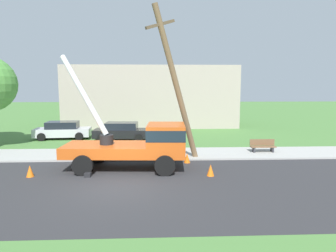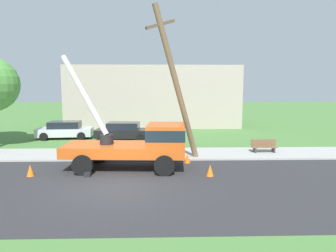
{
  "view_description": "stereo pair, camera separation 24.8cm",
  "coord_description": "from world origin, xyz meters",
  "px_view_note": "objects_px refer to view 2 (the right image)",
  "views": [
    {
      "loc": [
        1.58,
        -12.58,
        4.28
      ],
      "look_at": [
        2.26,
        3.27,
        2.19
      ],
      "focal_mm": 32.31,
      "sensor_mm": 36.0,
      "label": 1
    },
    {
      "loc": [
        1.83,
        -12.59,
        4.28
      ],
      "look_at": [
        2.26,
        3.27,
        2.19
      ],
      "focal_mm": 32.31,
      "sensor_mm": 36.0,
      "label": 2
    }
  ],
  "objects_px": {
    "traffic_cone_curbside": "(187,158)",
    "traffic_cone_ahead": "(210,170)",
    "leaning_utility_pole": "(176,84)",
    "parked_sedan_black": "(123,131)",
    "park_bench": "(264,147)",
    "utility_truck": "(141,142)",
    "parked_sedan_silver": "(65,130)",
    "traffic_cone_behind": "(30,170)"
  },
  "relations": [
    {
      "from": "traffic_cone_behind",
      "to": "traffic_cone_curbside",
      "type": "relative_size",
      "value": 1.0
    },
    {
      "from": "traffic_cone_curbside",
      "to": "leaning_utility_pole",
      "type": "bearing_deg",
      "value": 146.61
    },
    {
      "from": "utility_truck",
      "to": "park_bench",
      "type": "relative_size",
      "value": 4.22
    },
    {
      "from": "traffic_cone_curbside",
      "to": "traffic_cone_ahead",
      "type": "bearing_deg",
      "value": -71.3
    },
    {
      "from": "utility_truck",
      "to": "parked_sedan_silver",
      "type": "distance_m",
      "value": 11.7
    },
    {
      "from": "traffic_cone_ahead",
      "to": "traffic_cone_curbside",
      "type": "distance_m",
      "value": 2.7
    },
    {
      "from": "traffic_cone_behind",
      "to": "utility_truck",
      "type": "bearing_deg",
      "value": 12.89
    },
    {
      "from": "traffic_cone_behind",
      "to": "park_bench",
      "type": "height_order",
      "value": "park_bench"
    },
    {
      "from": "leaning_utility_pole",
      "to": "parked_sedan_silver",
      "type": "bearing_deg",
      "value": 137.94
    },
    {
      "from": "utility_truck",
      "to": "traffic_cone_curbside",
      "type": "xyz_separation_m",
      "value": [
        2.52,
        1.15,
        -1.13
      ]
    },
    {
      "from": "leaning_utility_pole",
      "to": "parked_sedan_silver",
      "type": "xyz_separation_m",
      "value": [
        -8.76,
        7.9,
        -3.72
      ]
    },
    {
      "from": "utility_truck",
      "to": "parked_sedan_black",
      "type": "bearing_deg",
      "value": 102.65
    },
    {
      "from": "traffic_cone_curbside",
      "to": "park_bench",
      "type": "relative_size",
      "value": 0.35
    },
    {
      "from": "traffic_cone_behind",
      "to": "traffic_cone_curbside",
      "type": "distance_m",
      "value": 8.1
    },
    {
      "from": "utility_truck",
      "to": "park_bench",
      "type": "height_order",
      "value": "utility_truck"
    },
    {
      "from": "traffic_cone_behind",
      "to": "park_bench",
      "type": "relative_size",
      "value": 0.35
    },
    {
      "from": "utility_truck",
      "to": "parked_sedan_black",
      "type": "distance_m",
      "value": 8.9
    },
    {
      "from": "parked_sedan_black",
      "to": "park_bench",
      "type": "height_order",
      "value": "parked_sedan_black"
    },
    {
      "from": "traffic_cone_ahead",
      "to": "parked_sedan_black",
      "type": "bearing_deg",
      "value": 117.9
    },
    {
      "from": "utility_truck",
      "to": "park_bench",
      "type": "xyz_separation_m",
      "value": [
        7.63,
        3.33,
        -0.95
      ]
    },
    {
      "from": "parked_sedan_silver",
      "to": "traffic_cone_ahead",
      "type": "bearing_deg",
      "value": -46.7
    },
    {
      "from": "utility_truck",
      "to": "leaning_utility_pole",
      "type": "xyz_separation_m",
      "value": [
        1.91,
        1.55,
        3.02
      ]
    },
    {
      "from": "leaning_utility_pole",
      "to": "parked_sedan_black",
      "type": "height_order",
      "value": "leaning_utility_pole"
    },
    {
      "from": "parked_sedan_black",
      "to": "leaning_utility_pole",
      "type": "bearing_deg",
      "value": -61.54
    },
    {
      "from": "parked_sedan_black",
      "to": "utility_truck",
      "type": "bearing_deg",
      "value": -77.35
    },
    {
      "from": "traffic_cone_curbside",
      "to": "park_bench",
      "type": "bearing_deg",
      "value": 23.15
    },
    {
      "from": "leaning_utility_pole",
      "to": "traffic_cone_ahead",
      "type": "distance_m",
      "value": 5.31
    },
    {
      "from": "leaning_utility_pole",
      "to": "parked_sedan_black",
      "type": "distance_m",
      "value": 8.89
    },
    {
      "from": "traffic_cone_ahead",
      "to": "park_bench",
      "type": "relative_size",
      "value": 0.35
    },
    {
      "from": "traffic_cone_behind",
      "to": "parked_sedan_silver",
      "type": "xyz_separation_m",
      "value": [
        -1.62,
        10.65,
        0.43
      ]
    },
    {
      "from": "leaning_utility_pole",
      "to": "parked_sedan_black",
      "type": "xyz_separation_m",
      "value": [
        -3.85,
        7.1,
        -3.72
      ]
    },
    {
      "from": "parked_sedan_silver",
      "to": "park_bench",
      "type": "distance_m",
      "value": 15.72
    },
    {
      "from": "leaning_utility_pole",
      "to": "traffic_cone_ahead",
      "type": "relative_size",
      "value": 15.45
    },
    {
      "from": "traffic_cone_curbside",
      "to": "utility_truck",
      "type": "bearing_deg",
      "value": -155.53
    },
    {
      "from": "traffic_cone_curbside",
      "to": "parked_sedan_black",
      "type": "relative_size",
      "value": 0.12
    },
    {
      "from": "leaning_utility_pole",
      "to": "traffic_cone_behind",
      "type": "height_order",
      "value": "leaning_utility_pole"
    },
    {
      "from": "utility_truck",
      "to": "traffic_cone_curbside",
      "type": "height_order",
      "value": "utility_truck"
    },
    {
      "from": "traffic_cone_ahead",
      "to": "traffic_cone_behind",
      "type": "height_order",
      "value": "same"
    },
    {
      "from": "utility_truck",
      "to": "traffic_cone_ahead",
      "type": "relative_size",
      "value": 12.05
    },
    {
      "from": "traffic_cone_curbside",
      "to": "park_bench",
      "type": "xyz_separation_m",
      "value": [
        5.11,
        2.18,
        0.18
      ]
    },
    {
      "from": "utility_truck",
      "to": "traffic_cone_behind",
      "type": "distance_m",
      "value": 5.49
    },
    {
      "from": "parked_sedan_black",
      "to": "traffic_cone_ahead",
      "type": "bearing_deg",
      "value": -62.1
    }
  ]
}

